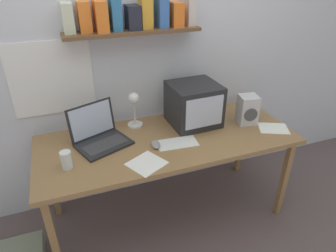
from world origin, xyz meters
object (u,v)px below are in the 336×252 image
at_px(crt_monitor, 194,104).
at_px(juice_glass, 67,161).
at_px(corner_desk, 168,144).
at_px(computer_mouse, 156,145).
at_px(loose_paper_near_laptop, 177,143).
at_px(laptop, 99,134).
at_px(printed_handout, 273,128).
at_px(loose_paper_near_monitor, 147,163).
at_px(desk_lamp, 134,106).
at_px(space_heater, 247,110).

bearing_deg(crt_monitor, juice_glass, -166.75).
height_order(corner_desk, computer_mouse, computer_mouse).
relative_size(juice_glass, loose_paper_near_laptop, 0.39).
height_order(laptop, juice_glass, laptop).
bearing_deg(printed_handout, laptop, 168.06).
bearing_deg(laptop, crt_monitor, -18.88).
xyz_separation_m(laptop, loose_paper_near_monitor, (0.24, -0.37, -0.07)).
bearing_deg(loose_paper_near_monitor, desk_lamp, 83.44).
height_order(laptop, loose_paper_near_monitor, laptop).
xyz_separation_m(space_heater, printed_handout, (0.15, -0.16, -0.11)).
relative_size(computer_mouse, printed_handout, 0.41).
xyz_separation_m(loose_paper_near_laptop, loose_paper_near_monitor, (-0.28, -0.16, -0.00)).
bearing_deg(juice_glass, crt_monitor, 15.17).
xyz_separation_m(crt_monitor, juice_glass, (-0.99, -0.27, -0.11)).
height_order(juice_glass, printed_handout, juice_glass).
xyz_separation_m(juice_glass, space_heater, (1.39, 0.12, 0.06)).
bearing_deg(desk_lamp, juice_glass, -133.98).
height_order(computer_mouse, loose_paper_near_laptop, computer_mouse).
height_order(desk_lamp, space_heater, desk_lamp).
bearing_deg(loose_paper_near_monitor, corner_desk, 46.40).
height_order(desk_lamp, loose_paper_near_laptop, desk_lamp).
distance_m(corner_desk, space_heater, 0.69).
distance_m(desk_lamp, computer_mouse, 0.36).
distance_m(juice_glass, printed_handout, 1.54).
height_order(corner_desk, printed_handout, printed_handout).
bearing_deg(desk_lamp, computer_mouse, -65.78).
height_order(desk_lamp, computer_mouse, desk_lamp).
height_order(corner_desk, crt_monitor, crt_monitor).
distance_m(crt_monitor, space_heater, 0.43).
distance_m(space_heater, printed_handout, 0.25).
height_order(crt_monitor, laptop, crt_monitor).
height_order(laptop, loose_paper_near_laptop, laptop).
height_order(crt_monitor, space_heater, crt_monitor).
bearing_deg(crt_monitor, loose_paper_near_monitor, -143.64).
bearing_deg(laptop, space_heater, -26.95).
height_order(space_heater, loose_paper_near_laptop, space_heater).
bearing_deg(corner_desk, loose_paper_near_laptop, -69.89).
height_order(laptop, computer_mouse, laptop).
bearing_deg(crt_monitor, space_heater, -21.92).
xyz_separation_m(corner_desk, loose_paper_near_monitor, (-0.24, -0.25, 0.06)).
bearing_deg(computer_mouse, crt_monitor, 30.47).
distance_m(printed_handout, loose_paper_near_laptop, 0.79).
relative_size(loose_paper_near_laptop, loose_paper_near_monitor, 1.07).
height_order(computer_mouse, printed_handout, computer_mouse).
bearing_deg(loose_paper_near_laptop, loose_paper_near_monitor, -149.99).
distance_m(corner_desk, printed_handout, 0.84).
distance_m(crt_monitor, laptop, 0.76).
height_order(juice_glass, computer_mouse, juice_glass).
bearing_deg(juice_glass, desk_lamp, 33.32).
xyz_separation_m(desk_lamp, space_heater, (0.86, -0.23, -0.07)).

